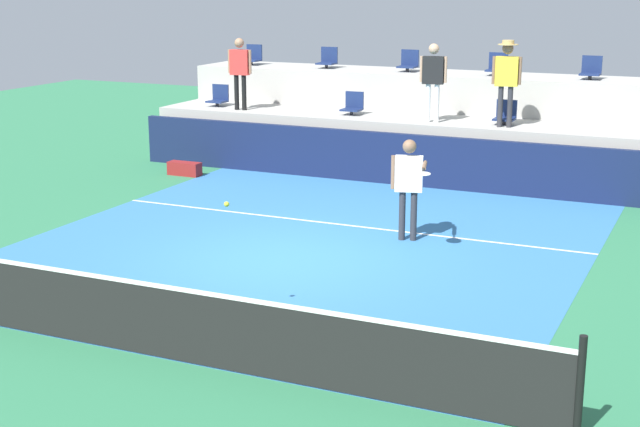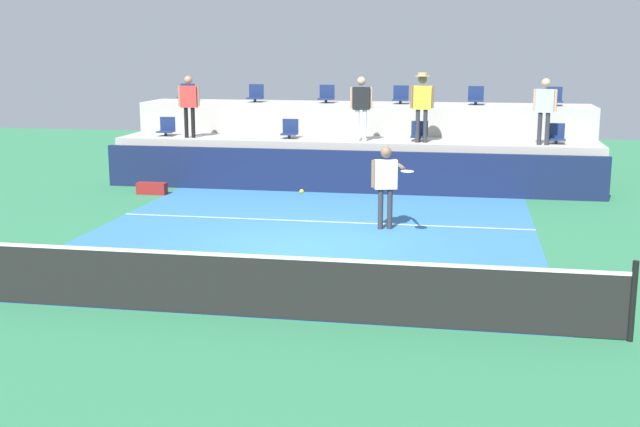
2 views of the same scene
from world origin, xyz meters
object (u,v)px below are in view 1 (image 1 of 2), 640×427
at_px(stadium_chair_lower_right, 505,114).
at_px(spectator_in_white, 240,67).
at_px(spectator_leaning_on_rail, 433,75).
at_px(equipment_bag, 185,169).
at_px(stadium_chair_upper_mid_left, 409,63).
at_px(stadium_chair_lower_left, 353,105).
at_px(stadium_chair_upper_right, 591,70).
at_px(stadium_chair_upper_far_left, 253,56).
at_px(spectator_with_hat, 507,74).
at_px(tennis_player, 409,179).
at_px(stadium_chair_upper_left, 328,59).
at_px(stadium_chair_lower_far_left, 219,97).
at_px(tennis_ball, 227,204).
at_px(stadium_chair_upper_mid_right, 497,66).

height_order(stadium_chair_lower_right, spectator_in_white, spectator_in_white).
height_order(spectator_leaning_on_rail, equipment_bag, spectator_leaning_on_rail).
relative_size(stadium_chair_lower_right, stadium_chair_upper_mid_left, 1.00).
relative_size(stadium_chair_lower_left, stadium_chair_upper_right, 1.00).
distance_m(stadium_chair_upper_far_left, spectator_with_hat, 7.50).
height_order(tennis_player, spectator_leaning_on_rail, spectator_leaning_on_rail).
relative_size(spectator_with_hat, equipment_bag, 2.38).
bearing_deg(spectator_with_hat, stadium_chair_upper_left, 156.56).
relative_size(spectator_in_white, spectator_with_hat, 0.93).
relative_size(stadium_chair_lower_far_left, stadium_chair_upper_far_left, 1.00).
xyz_separation_m(spectator_in_white, spectator_with_hat, (6.34, 0.00, 0.11)).
distance_m(tennis_player, spectator_with_hat, 5.12).
distance_m(stadium_chair_upper_right, spectator_with_hat, 2.59).
xyz_separation_m(stadium_chair_lower_far_left, stadium_chair_lower_right, (7.09, 0.00, 0.00)).
distance_m(stadium_chair_lower_left, equipment_bag, 4.11).
relative_size(stadium_chair_upper_right, equipment_bag, 0.68).
height_order(stadium_chair_lower_left, tennis_ball, stadium_chair_lower_left).
relative_size(stadium_chair_lower_left, equipment_bag, 0.68).
xyz_separation_m(stadium_chair_lower_left, stadium_chair_upper_mid_left, (0.71, 1.80, 0.85)).
bearing_deg(spectator_leaning_on_rail, tennis_player, -76.50).
xyz_separation_m(stadium_chair_lower_right, stadium_chair_upper_far_left, (-7.10, 1.80, 0.85)).
distance_m(stadium_chair_upper_mid_right, tennis_ball, 11.75).
distance_m(stadium_chair_lower_far_left, stadium_chair_upper_left, 2.91).
xyz_separation_m(stadium_chair_lower_far_left, tennis_player, (6.75, -5.31, -0.41)).
distance_m(stadium_chair_lower_left, stadium_chair_upper_right, 5.37).
height_order(stadium_chair_lower_left, stadium_chair_upper_left, stadium_chair_upper_left).
relative_size(stadium_chair_lower_far_left, spectator_in_white, 0.31).
height_order(stadium_chair_lower_right, tennis_player, stadium_chair_lower_right).
xyz_separation_m(stadium_chair_upper_mid_left, spectator_with_hat, (2.90, -2.18, 0.06)).
height_order(stadium_chair_upper_mid_left, tennis_player, stadium_chair_upper_mid_left).
bearing_deg(equipment_bag, stadium_chair_upper_left, 67.82).
xyz_separation_m(spectator_leaning_on_rail, tennis_ball, (0.36, -9.53, -0.69)).
bearing_deg(tennis_ball, stadium_chair_upper_right, 77.43).
bearing_deg(stadium_chair_lower_far_left, equipment_bag, -79.29).
bearing_deg(stadium_chair_upper_left, tennis_ball, -72.00).
bearing_deg(stadium_chair_upper_mid_left, stadium_chair_lower_right, -32.47).
distance_m(stadium_chair_lower_far_left, stadium_chair_upper_mid_right, 6.73).
xyz_separation_m(stadium_chair_upper_far_left, stadium_chair_upper_mid_right, (6.44, 0.00, 0.00)).
height_order(stadium_chair_upper_mid_right, spectator_leaning_on_rail, spectator_leaning_on_rail).
xyz_separation_m(spectator_with_hat, tennis_ball, (-1.23, -9.53, -0.79)).
bearing_deg(spectator_leaning_on_rail, equipment_bag, -159.22).
distance_m(stadium_chair_upper_mid_left, spectator_in_white, 4.07).
relative_size(stadium_chair_upper_far_left, stadium_chair_upper_mid_left, 1.00).
distance_m(spectator_leaning_on_rail, tennis_ball, 9.57).
height_order(stadium_chair_upper_left, equipment_bag, stadium_chair_upper_left).
xyz_separation_m(stadium_chair_lower_left, stadium_chair_lower_right, (3.53, 0.00, 0.00)).
height_order(stadium_chair_lower_left, equipment_bag, stadium_chair_lower_left).
xyz_separation_m(stadium_chair_upper_far_left, tennis_ball, (5.94, -11.72, -0.73)).
xyz_separation_m(stadium_chair_upper_mid_left, equipment_bag, (-3.82, -4.13, -2.16)).
height_order(stadium_chair_upper_far_left, stadium_chair_upper_mid_right, same).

